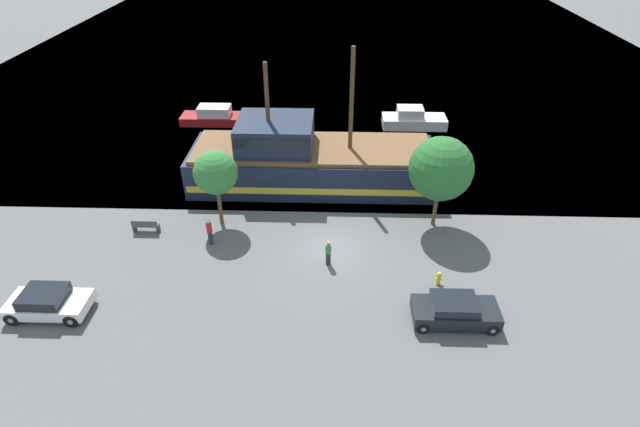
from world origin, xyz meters
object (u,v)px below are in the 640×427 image
object	(u,v)px
parked_car_curb_front	(48,302)
parked_car_curb_mid	(455,311)
pedestrian_walking_near	(328,253)
pedestrian_walking_far	(210,232)
pirate_ship	(310,161)
bench_promenade_east	(145,226)
moored_boat_outer	(413,119)
fire_hydrant	(439,278)
moored_boat_dockside	(220,117)

from	to	relation	value
parked_car_curb_front	parked_car_curb_mid	bearing A→B (deg)	0.30
pedestrian_walking_near	pedestrian_walking_far	xyz separation A→B (m)	(-6.90, 1.68, 0.06)
pirate_ship	bench_promenade_east	distance (m)	11.64
pirate_ship	moored_boat_outer	xyz separation A→B (m)	(8.47, 10.25, -1.06)
parked_car_curb_front	bench_promenade_east	size ratio (longest dim) A/B	2.45
parked_car_curb_front	parked_car_curb_mid	size ratio (longest dim) A/B	0.95
pedestrian_walking_near	pedestrian_walking_far	distance (m)	7.10
pirate_ship	parked_car_curb_mid	size ratio (longest dim) A/B	4.46
fire_hydrant	pedestrian_walking_far	xyz separation A→B (m)	(-12.72, 3.15, 0.42)
moored_boat_outer	fire_hydrant	world-z (taller)	moored_boat_outer
pedestrian_walking_near	pedestrian_walking_far	size ratio (longest dim) A/B	0.94
pirate_ship	pedestrian_walking_near	distance (m)	9.32
parked_car_curb_front	pedestrian_walking_far	bearing A→B (deg)	41.92
bench_promenade_east	pedestrian_walking_near	xyz separation A→B (m)	(11.09, -2.75, 0.34)
moored_boat_outer	parked_car_curb_mid	xyz separation A→B (m)	(-0.92, -23.55, 0.02)
bench_promenade_east	pirate_ship	bearing A→B (deg)	33.63
parked_car_curb_mid	pedestrian_walking_far	world-z (taller)	pedestrian_walking_far
moored_boat_dockside	pedestrian_walking_far	size ratio (longest dim) A/B	4.26
pirate_ship	parked_car_curb_mid	distance (m)	15.33
pedestrian_walking_near	fire_hydrant	bearing A→B (deg)	-14.13
moored_boat_dockside	pedestrian_walking_near	size ratio (longest dim) A/B	4.54
pedestrian_walking_far	fire_hydrant	bearing A→B (deg)	-13.89
moored_boat_dockside	pedestrian_walking_far	xyz separation A→B (m)	(3.11, -17.93, 0.25)
moored_boat_dockside	moored_boat_outer	bearing A→B (deg)	-0.72
moored_boat_dockside	parked_car_curb_front	distance (m)	24.13
fire_hydrant	parked_car_curb_mid	bearing A→B (deg)	-84.14
moored_boat_outer	parked_car_curb_mid	bearing A→B (deg)	-92.23
parked_car_curb_mid	pedestrian_walking_near	bearing A→B (deg)	145.76
bench_promenade_east	pedestrian_walking_near	world-z (taller)	pedestrian_walking_near
pirate_ship	pedestrian_walking_far	bearing A→B (deg)	-126.11
moored_boat_outer	fire_hydrant	xyz separation A→B (m)	(-1.19, -20.87, -0.24)
parked_car_curb_mid	pedestrian_walking_near	size ratio (longest dim) A/B	2.64
moored_boat_dockside	moored_boat_outer	size ratio (longest dim) A/B	1.27
pirate_ship	fire_hydrant	size ratio (longest dim) A/B	23.64
moored_boat_dockside	pedestrian_walking_near	world-z (taller)	moored_boat_dockside
parked_car_curb_front	pedestrian_walking_near	bearing A→B (deg)	17.47
fire_hydrant	bench_promenade_east	size ratio (longest dim) A/B	0.49
moored_boat_outer	moored_boat_dockside	bearing A→B (deg)	179.28
parked_car_curb_front	pedestrian_walking_near	distance (m)	14.17
moored_boat_outer	fire_hydrant	bearing A→B (deg)	-93.28
parked_car_curb_mid	moored_boat_outer	bearing A→B (deg)	87.77
moored_boat_outer	pedestrian_walking_near	bearing A→B (deg)	-109.88
moored_boat_dockside	fire_hydrant	world-z (taller)	moored_boat_dockside
moored_boat_dockside	pedestrian_walking_far	world-z (taller)	pedestrian_walking_far
pirate_ship	pedestrian_walking_far	world-z (taller)	pirate_ship
pirate_ship	parked_car_curb_front	bearing A→B (deg)	-131.97
pedestrian_walking_near	parked_car_curb_front	bearing A→B (deg)	-162.53
fire_hydrant	parked_car_curb_front	bearing A→B (deg)	-171.80
fire_hydrant	pedestrian_walking_far	bearing A→B (deg)	166.11
pirate_ship	moored_boat_dockside	world-z (taller)	pirate_ship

